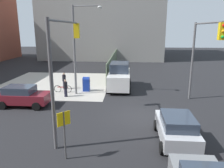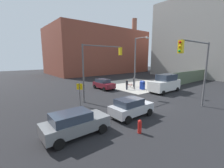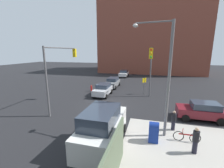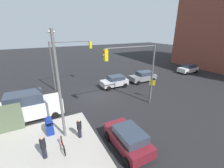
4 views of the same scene
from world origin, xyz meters
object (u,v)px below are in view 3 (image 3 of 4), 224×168
Objects in this scene: hatchback_white at (124,73)px; coupe_maroon at (201,110)px; street_lamp_corner at (164,72)px; bicycle_leaning_on_fence at (187,137)px; sedan_gray at (112,82)px; pedestrian_crossing at (174,120)px; traffic_signal_nw_corner at (151,64)px; pedestrian_waiting at (196,140)px; mailbox_blue at (154,131)px; traffic_signal_se_corner at (60,65)px; hatchback_silver at (103,90)px; van_white_delivery at (103,127)px; fire_hydrant at (91,88)px.

coupe_maroon is (20.87, 10.95, 0.00)m from hatchback_white.
street_lamp_corner is 4.72m from bicycle_leaning_on_fence.
pedestrian_crossing is at bearing 33.00° from sedan_gray.
traffic_signal_nw_corner reaches higher than pedestrian_waiting.
coupe_maroon is 4.55m from bicycle_leaning_on_fence.
street_lamp_corner is 5.59× the size of mailbox_blue.
mailbox_blue is at bearing 3.38° from traffic_signal_nw_corner.
traffic_signal_se_corner is 1.68× the size of hatchback_silver.
van_white_delivery is (10.81, 3.57, 0.44)m from hatchback_silver.
pedestrian_crossing is at bearing -15.72° from pedestrian_waiting.
fire_hydrant is 14.88m from coupe_maroon.
traffic_signal_nw_corner is 3.85× the size of pedestrian_waiting.
pedestrian_waiting is at bearing 9.62° from bicycle_leaning_on_fence.
hatchback_white is 27.04m from van_white_delivery.
van_white_delivery is 3.38× the size of pedestrian_crossing.
traffic_signal_nw_corner is at bearing 20.22° from hatchback_white.
coupe_maroon is (-4.67, 4.16, 0.08)m from mailbox_blue.
van_white_delivery is (2.29, -3.63, -3.42)m from street_lamp_corner.
pedestrian_waiting is (15.31, 9.16, 0.03)m from sedan_gray.
van_white_delivery is 5.65m from pedestrian_waiting.
street_lamp_corner is 4.74× the size of pedestrian_waiting.
bicycle_leaning_on_fence is (10.60, 11.40, -0.14)m from fire_hydrant.
traffic_signal_se_corner reaches higher than hatchback_silver.
street_lamp_corner reaches higher than hatchback_white.
hatchback_silver is (-5.65, 2.73, -3.81)m from traffic_signal_se_corner.
fire_hydrant is (-2.73, -8.70, -4.16)m from traffic_signal_nw_corner.
van_white_delivery is (15.97, 3.56, 0.44)m from sedan_gray.
sedan_gray is at bearing 165.76° from traffic_signal_se_corner.
fire_hydrant is at bearing -132.93° from bicycle_leaning_on_fence.
hatchback_silver is 2.29× the size of pedestrian_waiting.
street_lamp_corner is at bearing 27.73° from sedan_gray.
hatchback_silver is (-4.89, -10.94, -0.00)m from coupe_maroon.
traffic_signal_se_corner reaches higher than van_white_delivery.
sedan_gray is (-6.24, -6.26, -3.81)m from traffic_signal_nw_corner.
bicycle_leaning_on_fence is at bearing 47.07° from fire_hydrant.
pedestrian_waiting reaches higher than sedan_gray.
fire_hydrant is 2.95m from hatchback_silver.
traffic_signal_se_corner is at bearing 34.44° from pedestrian_waiting.
traffic_signal_se_corner is at bearing -2.36° from fire_hydrant.
pedestrian_waiting is at bearing 17.73° from traffic_signal_nw_corner.
sedan_gray is 2.45× the size of bicycle_leaning_on_fence.
coupe_maroon is at bearing -169.06° from pedestrian_crossing.
hatchback_white is 2.27× the size of pedestrian_waiting.
hatchback_silver is at bearing 0.05° from hatchback_white.
street_lamp_corner is at bearing 43.46° from fire_hydrant.
van_white_delivery is at bearing 0.57° from pedestrian_crossing.
bicycle_leaning_on_fence is at bearing 105.28° from mailbox_blue.
traffic_signal_se_corner reaches higher than fire_hydrant.
pedestrian_crossing is at bearing -44.93° from coupe_maroon.
pedestrian_waiting is at bearing 50.25° from street_lamp_corner.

